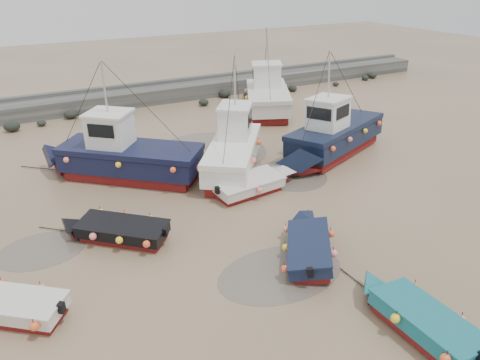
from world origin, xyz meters
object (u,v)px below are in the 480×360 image
object	(u,v)px
dinghy_2	(417,315)
person	(169,174)
dinghy_5	(254,182)
cabin_boat_3	(268,94)
dinghy_4	(115,228)
cabin_boat_2	(332,135)
cabin_boat_0	(120,154)
cabin_boat_1	(235,147)
dinghy_1	(311,242)

from	to	relation	value
dinghy_2	person	bearing A→B (deg)	99.39
dinghy_5	cabin_boat_3	size ratio (longest dim) A/B	0.60
dinghy_4	dinghy_5	bearing A→B (deg)	-38.55
dinghy_5	cabin_boat_2	distance (m)	6.76
dinghy_4	cabin_boat_0	distance (m)	6.42
cabin_boat_1	cabin_boat_3	xyz separation A→B (m)	(7.72, 9.13, -0.02)
dinghy_5	cabin_boat_2	bearing A→B (deg)	100.59
person	cabin_boat_3	bearing A→B (deg)	-146.38
cabin_boat_1	cabin_boat_2	distance (m)	6.02
dinghy_5	dinghy_2	bearing A→B (deg)	-8.73
dinghy_5	dinghy_1	bearing A→B (deg)	-14.46
dinghy_5	cabin_boat_0	size ratio (longest dim) A/B	0.67
cabin_boat_2	cabin_boat_3	bearing A→B (deg)	-31.85
dinghy_4	cabin_boat_0	bearing A→B (deg)	24.73
cabin_boat_1	cabin_boat_0	bearing A→B (deg)	-162.26
cabin_boat_1	cabin_boat_3	size ratio (longest dim) A/B	0.87
cabin_boat_0	dinghy_1	bearing A→B (deg)	-116.09
cabin_boat_0	cabin_boat_2	bearing A→B (deg)	-62.72
dinghy_5	cabin_boat_1	bearing A→B (deg)	164.33
dinghy_2	cabin_boat_3	distance (m)	24.57
dinghy_2	cabin_boat_2	xyz separation A→B (m)	(6.85, 12.91, 0.77)
cabin_boat_0	cabin_boat_2	size ratio (longest dim) A/B	0.86
cabin_boat_1	cabin_boat_3	distance (m)	11.96
dinghy_1	cabin_boat_1	distance (m)	9.03
cabin_boat_0	dinghy_4	bearing A→B (deg)	-156.44
dinghy_2	dinghy_4	distance (m)	11.96
dinghy_4	dinghy_5	size ratio (longest dim) A/B	0.83
cabin_boat_2	dinghy_4	bearing A→B (deg)	80.99
cabin_boat_0	cabin_boat_3	size ratio (longest dim) A/B	0.89
cabin_boat_3	person	bearing A→B (deg)	-116.77
dinghy_2	person	world-z (taller)	dinghy_2
cabin_boat_1	cabin_boat_2	xyz separation A→B (m)	(5.95, -0.96, -0.02)
dinghy_4	cabin_boat_2	size ratio (longest dim) A/B	0.48
dinghy_2	cabin_boat_1	world-z (taller)	cabin_boat_1
dinghy_4	cabin_boat_3	bearing A→B (deg)	-7.13
dinghy_5	cabin_boat_2	size ratio (longest dim) A/B	0.57
dinghy_4	cabin_boat_2	bearing A→B (deg)	-34.73
cabin_boat_1	dinghy_2	bearing A→B (deg)	-57.30
dinghy_2	dinghy_1	bearing A→B (deg)	94.34
dinghy_5	cabin_boat_3	distance (m)	14.60
dinghy_1	dinghy_5	bearing A→B (deg)	116.56
dinghy_2	dinghy_5	xyz separation A→B (m)	(0.43, 10.94, -0.00)
dinghy_2	dinghy_4	xyz separation A→B (m)	(-6.88, 9.78, -0.00)
cabin_boat_3	cabin_boat_2	bearing A→B (deg)	-72.04
dinghy_1	dinghy_4	distance (m)	8.07
cabin_boat_0	person	distance (m)	2.82
cabin_boat_1	person	bearing A→B (deg)	-162.45
cabin_boat_2	cabin_boat_3	size ratio (longest dim) A/B	1.04
dinghy_5	cabin_boat_1	world-z (taller)	cabin_boat_1
cabin_boat_3	dinghy_1	bearing A→B (deg)	-88.66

